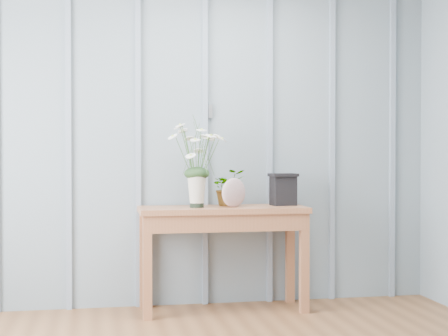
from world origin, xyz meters
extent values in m
cube|color=gray|center=(0.00, 2.25, 1.25)|extent=(4.00, 0.01, 2.50)
cube|color=silver|center=(0.29, 2.23, 1.45)|extent=(0.03, 0.01, 0.10)
cube|color=gray|center=(-0.75, 2.23, 1.25)|extent=(0.04, 0.03, 2.50)
cube|color=gray|center=(-0.25, 2.23, 1.25)|extent=(0.04, 0.03, 2.50)
cube|color=gray|center=(0.25, 2.23, 1.25)|extent=(0.04, 0.03, 2.50)
cube|color=gray|center=(0.75, 2.23, 1.25)|extent=(0.04, 0.03, 2.50)
cube|color=gray|center=(1.25, 2.23, 1.25)|extent=(0.04, 0.03, 2.50)
cube|color=gray|center=(1.75, 2.23, 1.25)|extent=(0.04, 0.03, 2.50)
cube|color=#925736|center=(0.34, 1.99, 0.73)|extent=(1.20, 0.45, 0.04)
cube|color=#925736|center=(0.34, 1.99, 0.65)|extent=(1.13, 0.42, 0.12)
cube|color=#925736|center=(-0.21, 1.81, 0.35)|extent=(0.06, 0.06, 0.71)
cube|color=#925736|center=(0.90, 1.81, 0.35)|extent=(0.06, 0.06, 0.71)
cube|color=#925736|center=(-0.21, 2.17, 0.35)|extent=(0.06, 0.06, 0.71)
cube|color=#925736|center=(0.90, 2.17, 0.35)|extent=(0.06, 0.06, 0.71)
cylinder|color=black|center=(0.15, 1.96, 0.78)|extent=(0.10, 0.10, 0.06)
cone|color=beige|center=(0.15, 1.96, 0.88)|extent=(0.14, 0.14, 0.23)
ellipsoid|color=#1A3618|center=(0.15, 1.96, 0.99)|extent=(0.18, 0.15, 0.09)
imported|color=#1A3618|center=(0.39, 2.09, 0.88)|extent=(0.28, 0.26, 0.27)
ellipsoid|color=#885163|center=(0.41, 1.93, 0.85)|extent=(0.21, 0.15, 0.21)
cube|color=black|center=(0.80, 2.04, 0.86)|extent=(0.18, 0.15, 0.21)
cube|color=black|center=(0.80, 2.04, 0.98)|extent=(0.21, 0.17, 0.02)
camera|label=1|loc=(-0.56, -2.84, 1.13)|focal=55.00mm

